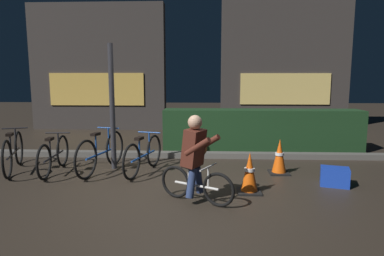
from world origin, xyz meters
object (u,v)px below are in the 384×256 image
parked_bike_left_mid (54,155)px  traffic_cone_far (279,157)px  parked_bike_center_left (101,152)px  parked_bike_leftmost (13,152)px  parked_bike_center_right (144,155)px  street_post (112,107)px  blue_crate (335,177)px  cyclist (196,158)px  traffic_cone_near (249,173)px

parked_bike_left_mid → traffic_cone_far: parked_bike_left_mid is taller
parked_bike_center_left → parked_bike_leftmost: bearing=104.2°
parked_bike_left_mid → traffic_cone_far: bearing=-93.3°
parked_bike_leftmost → parked_bike_center_right: 2.49m
parked_bike_center_left → parked_bike_center_right: 0.81m
street_post → blue_crate: (3.92, -0.90, -1.05)m
parked_bike_center_left → parked_bike_center_right: bearing=-81.5°
parked_bike_left_mid → cyclist: size_ratio=1.26×
parked_bike_center_left → traffic_cone_far: bearing=-77.8°
traffic_cone_near → blue_crate: traffic_cone_near is taller
street_post → parked_bike_center_right: (0.64, -0.27, -0.87)m
parked_bike_leftmost → traffic_cone_far: bearing=-109.0°
parked_bike_leftmost → parked_bike_left_mid: bearing=-113.8°
traffic_cone_far → street_post: bearing=176.1°
parked_bike_center_left → cyclist: 2.38m
street_post → parked_bike_center_left: 0.88m
street_post → parked_bike_leftmost: (-1.85, -0.27, -0.84)m
blue_crate → cyclist: cyclist is taller
parked_bike_center_right → blue_crate: parked_bike_center_right is taller
traffic_cone_far → parked_bike_leftmost: bearing=-179.4°
parked_bike_leftmost → parked_bike_center_left: size_ratio=0.96×
parked_bike_left_mid → parked_bike_center_left: parked_bike_center_left is taller
street_post → blue_crate: size_ratio=5.46×
blue_crate → street_post: bearing=167.1°
traffic_cone_near → parked_bike_center_left: bearing=157.7°
parked_bike_center_right → blue_crate: size_ratio=3.53×
street_post → traffic_cone_far: (3.16, -0.22, -0.89)m
traffic_cone_near → cyclist: cyclist is taller
street_post → parked_bike_left_mid: street_post is taller
parked_bike_leftmost → blue_crate: 5.80m
parked_bike_left_mid → traffic_cone_far: (4.20, 0.11, -0.02)m
parked_bike_center_left → traffic_cone_far: (3.33, -0.00, -0.05)m
parked_bike_leftmost → cyclist: (3.51, -1.44, 0.27)m
parked_bike_left_mid → parked_bike_center_right: bearing=-92.7°
parked_bike_center_left → parked_bike_center_right: size_ratio=1.11×
parked_bike_leftmost → blue_crate: parked_bike_leftmost is taller
blue_crate → cyclist: 2.45m
traffic_cone_near → blue_crate: (1.44, 0.40, -0.16)m
parked_bike_left_mid → blue_crate: size_ratio=3.56×
parked_bike_leftmost → traffic_cone_near: parked_bike_leftmost is taller
parked_bike_left_mid → traffic_cone_far: size_ratio=2.40×
parked_bike_center_left → parked_bike_left_mid: bearing=110.0°
parked_bike_center_left → cyclist: cyclist is taller
traffic_cone_far → cyclist: size_ratio=0.52×
parked_bike_leftmost → blue_crate: size_ratio=3.74×
traffic_cone_near → cyclist: size_ratio=0.51×
traffic_cone_far → blue_crate: (0.76, -0.68, -0.16)m
traffic_cone_near → parked_bike_left_mid: bearing=164.6°
parked_bike_center_left → cyclist: bearing=-117.0°
parked_bike_center_right → street_post: bearing=82.1°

